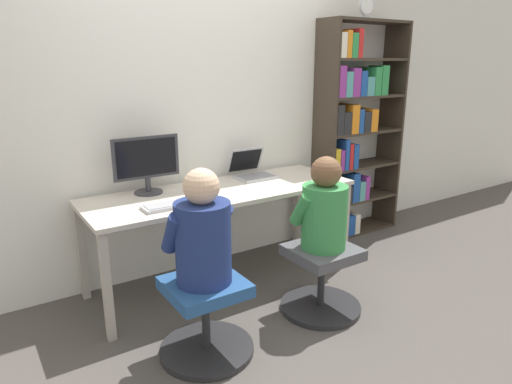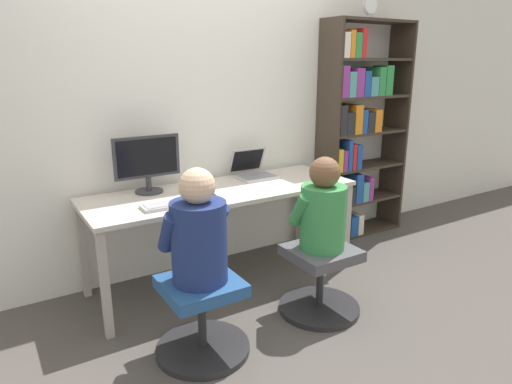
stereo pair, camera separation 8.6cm
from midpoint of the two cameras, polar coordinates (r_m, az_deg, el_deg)
ground_plane at (r=3.30m, az=-0.37°, el=-13.16°), size 14.00×14.00×0.00m
wall_back at (r=3.55m, az=-6.80°, el=10.93°), size 10.00×0.05×2.60m
desk at (r=3.32m, az=-3.45°, el=-0.79°), size 1.97×0.68×0.72m
desktop_monitor at (r=3.24m, az=-12.68°, el=3.56°), size 0.47×0.20×0.40m
laptop at (r=3.63m, az=0.38°, el=2.61°), size 0.31×0.31×0.22m
keyboard at (r=2.96m, az=-9.35°, el=-1.46°), size 0.42×0.14×0.03m
computer_mouse_by_keyboard at (r=3.09m, az=-4.90°, el=-0.45°), size 0.07×0.11×0.03m
office_chair_left at (r=2.68m, az=-5.83°, el=-15.19°), size 0.54×0.54×0.45m
office_chair_right at (r=3.10m, az=8.83°, el=-10.73°), size 0.54×0.54×0.45m
person_at_monitor at (r=2.46m, az=-6.21°, el=-5.19°), size 0.37×0.32×0.64m
person_at_laptop at (r=2.91m, az=9.18°, el=-2.20°), size 0.35×0.30×0.60m
bookshelf at (r=4.27m, az=12.90°, el=6.97°), size 0.89×0.30×1.96m
desk_clock at (r=4.21m, az=14.73°, el=21.59°), size 0.16×0.03×0.18m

